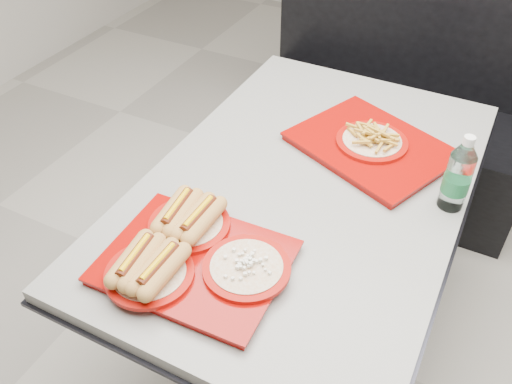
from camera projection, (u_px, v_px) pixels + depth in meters
The scene contains 6 objects.
ground at pixel (295, 329), 2.11m from camera, with size 6.00×6.00×0.00m, color #9E998D.
diner_table at pixel (303, 221), 1.73m from camera, with size 0.92×1.42×0.75m.
booth_bench at pixel (392, 108), 2.59m from camera, with size 1.30×0.57×1.35m.
tray_near at pixel (189, 253), 1.36m from camera, with size 0.47×0.41×0.10m.
tray_far at pixel (372, 143), 1.73m from camera, with size 0.57×0.52×0.09m.
water_bottle at pixel (458, 177), 1.48m from camera, with size 0.07×0.07×0.24m.
Camera 1 is at (0.44, -1.19, 1.78)m, focal length 38.00 mm.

